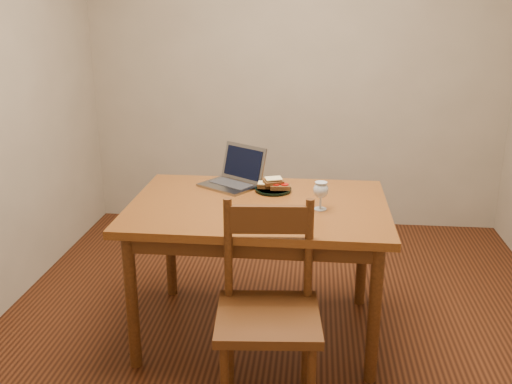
# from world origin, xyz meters

# --- Properties ---
(floor) EXTENTS (3.20, 3.20, 0.02)m
(floor) POSITION_xyz_m (0.00, 0.00, -0.01)
(floor) COLOR black
(floor) RESTS_ON ground
(back_wall) EXTENTS (3.20, 0.02, 2.60)m
(back_wall) POSITION_xyz_m (0.00, 1.61, 1.30)
(back_wall) COLOR gray
(back_wall) RESTS_ON floor
(front_wall) EXTENTS (3.20, 0.02, 2.60)m
(front_wall) POSITION_xyz_m (0.00, -1.61, 1.30)
(front_wall) COLOR gray
(front_wall) RESTS_ON floor
(table) EXTENTS (1.30, 0.90, 0.74)m
(table) POSITION_xyz_m (-0.12, -0.09, 0.65)
(table) COLOR #54240E
(table) RESTS_ON floor
(chair) EXTENTS (0.47, 0.45, 0.46)m
(chair) POSITION_xyz_m (-0.02, -0.67, 0.50)
(chair) COLOR #391E0C
(chair) RESTS_ON floor
(plate) EXTENTS (0.20, 0.20, 0.02)m
(plate) POSITION_xyz_m (-0.06, 0.11, 0.75)
(plate) COLOR black
(plate) RESTS_ON table
(sandwich_cheese) EXTENTS (0.11, 0.07, 0.03)m
(sandwich_cheese) POSITION_xyz_m (-0.09, 0.12, 0.77)
(sandwich_cheese) COLOR #381E0C
(sandwich_cheese) RESTS_ON plate
(sandwich_tomato) EXTENTS (0.11, 0.07, 0.03)m
(sandwich_tomato) POSITION_xyz_m (-0.02, 0.10, 0.77)
(sandwich_tomato) COLOR #381E0C
(sandwich_tomato) RESTS_ON plate
(sandwich_top) EXTENTS (0.12, 0.10, 0.03)m
(sandwich_top) POSITION_xyz_m (-0.06, 0.11, 0.80)
(sandwich_top) COLOR #381E0C
(sandwich_top) RESTS_ON plate
(milk_glass) EXTENTS (0.07, 0.07, 0.14)m
(milk_glass) POSITION_xyz_m (0.19, -0.15, 0.81)
(milk_glass) COLOR white
(milk_glass) RESTS_ON table
(laptop) EXTENTS (0.39, 0.39, 0.21)m
(laptop) POSITION_xyz_m (-0.28, 0.21, 0.80)
(laptop) COLOR slate
(laptop) RESTS_ON table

